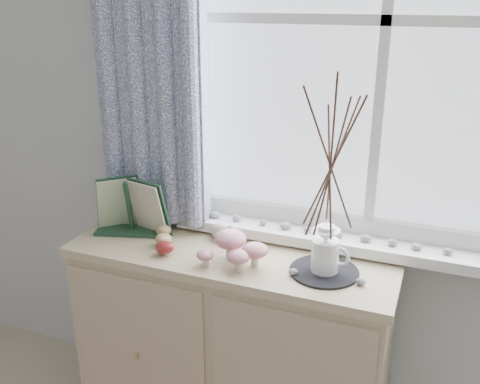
{
  "coord_description": "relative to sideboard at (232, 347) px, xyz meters",
  "views": [
    {
      "loc": [
        0.52,
        0.13,
        1.73
      ],
      "look_at": [
        -0.1,
        1.7,
        1.1
      ],
      "focal_mm": 40.0,
      "sensor_mm": 36.0,
      "label": 1
    }
  ],
  "objects": [
    {
      "name": "songbird_figurine",
      "position": [
        -0.07,
        0.07,
        0.46
      ],
      "size": [
        0.16,
        0.11,
        0.08
      ],
      "primitive_type": null,
      "rotation": [
        0.0,
        0.0,
        -0.35
      ],
      "color": "beige",
      "rests_on": "sideboard"
    },
    {
      "name": "toadstool_cluster",
      "position": [
        0.05,
        -0.08,
        0.49
      ],
      "size": [
        0.24,
        0.17,
        0.11
      ],
      "color": "beige",
      "rests_on": "sideboard"
    },
    {
      "name": "crocheted_doily",
      "position": [
        0.35,
        -0.04,
        0.43
      ],
      "size": [
        0.23,
        0.23,
        0.01
      ],
      "primitive_type": "cylinder",
      "color": "black",
      "rests_on": "sideboard"
    },
    {
      "name": "botanical_book",
      "position": [
        -0.42,
        -0.03,
        0.54
      ],
      "size": [
        0.35,
        0.22,
        0.23
      ],
      "primitive_type": null,
      "rotation": [
        0.0,
        0.0,
        0.29
      ],
      "color": "#1B3A26",
      "rests_on": "sideboard"
    },
    {
      "name": "wooden_eggs",
      "position": [
        -0.25,
        -0.06,
        0.45
      ],
      "size": [
        0.14,
        0.18,
        0.07
      ],
      "color": "tan",
      "rests_on": "sideboard"
    },
    {
      "name": "sideboard",
      "position": [
        0.0,
        0.0,
        0.0
      ],
      "size": [
        1.2,
        0.45,
        0.85
      ],
      "color": "tan",
      "rests_on": "ground"
    },
    {
      "name": "twig_pitcher",
      "position": [
        0.35,
        -0.04,
        0.82
      ],
      "size": [
        0.3,
        0.3,
        0.69
      ],
      "rotation": [
        0.0,
        0.0,
        -0.3
      ],
      "color": "white",
      "rests_on": "crocheted_doily"
    },
    {
      "name": "sideboard_pebbles",
      "position": [
        0.35,
        -0.03,
        0.44
      ],
      "size": [
        0.25,
        0.19,
        0.02
      ],
      "color": "#97979A",
      "rests_on": "sideboard"
    }
  ]
}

